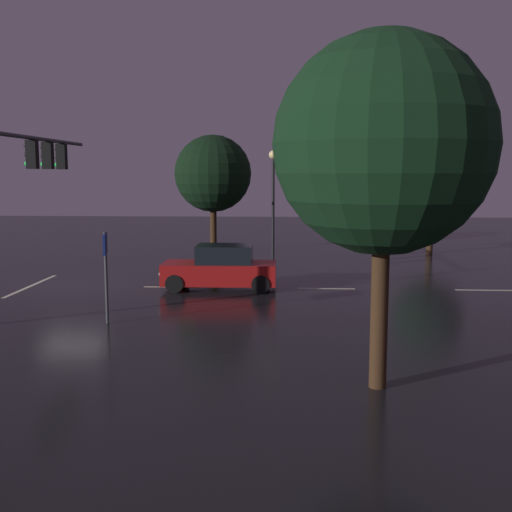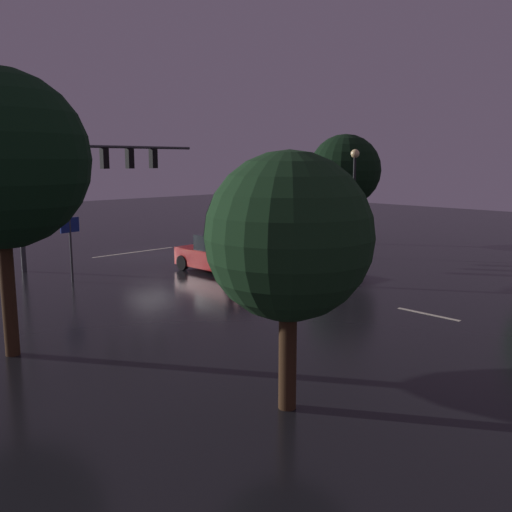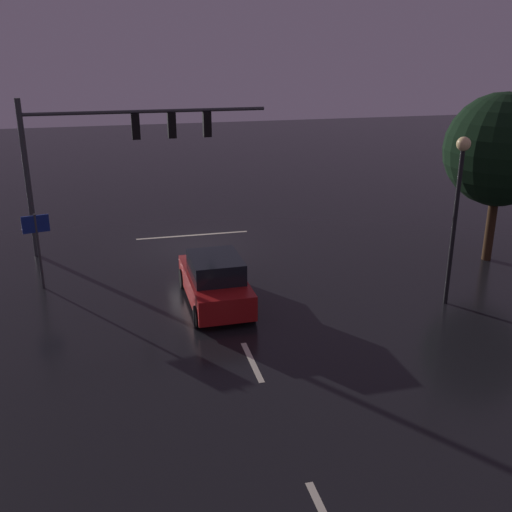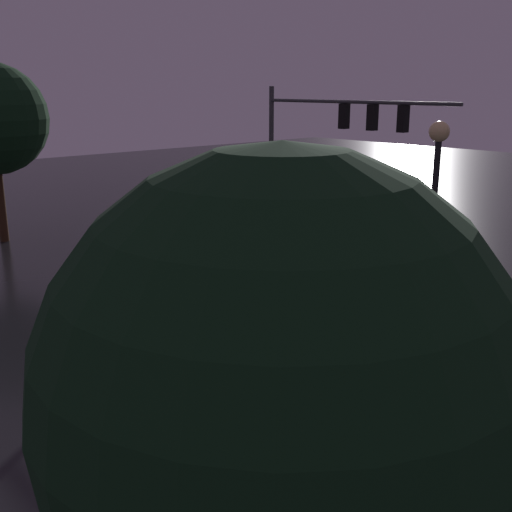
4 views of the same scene
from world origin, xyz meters
The scene contains 9 objects.
ground_plane centered at (0.00, 0.00, 0.00)m, with size 80.00×80.00×0.00m, color black.
traffic_signal_assembly centered at (2.92, -0.41, 4.53)m, with size 9.60×0.47×6.24m.
lane_dash_far centered at (0.00, 4.00, 0.00)m, with size 2.20×0.16×0.01m, color beige.
lane_dash_mid centered at (0.00, 10.00, 0.00)m, with size 2.20×0.16×0.01m, color beige.
stop_bar centered at (0.00, -1.59, 0.00)m, with size 5.00×0.16×0.01m, color beige.
car_approaching centered at (0.29, 5.95, 0.80)m, with size 1.96×4.40×1.70m.
street_lamp_left_kerb centered at (-7.17, 7.75, 3.82)m, with size 0.44×0.44×5.52m.
route_sign centered at (5.98, 3.20, 1.96)m, with size 0.89×0.25×2.71m.
tree_left_near centered at (-11.11, 16.30, 3.80)m, with size 4.06×4.06×5.84m.
Camera 4 is at (-14.45, 19.60, 6.22)m, focal length 43.68 mm.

